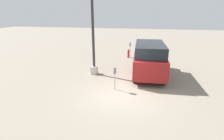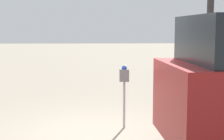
# 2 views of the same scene
# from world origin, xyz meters

# --- Properties ---
(ground_plane) EXTENTS (80.00, 80.00, 0.00)m
(ground_plane) POSITION_xyz_m (0.00, 0.00, 0.00)
(ground_plane) COLOR gray
(parking_meter_near) EXTENTS (0.20, 0.12, 1.33)m
(parking_meter_near) POSITION_xyz_m (0.54, 0.51, 0.98)
(parking_meter_near) COLOR #9E9EA3
(parking_meter_near) RESTS_ON ground
(parking_meter_far) EXTENTS (0.20, 0.12, 1.44)m
(parking_meter_far) POSITION_xyz_m (8.49, 0.52, 1.06)
(parking_meter_far) COLOR #9E9EA3
(parking_meter_far) RESTS_ON ground
(lamp_post) EXTENTS (0.44, 0.44, 6.01)m
(lamp_post) POSITION_xyz_m (2.94, 2.49, 2.15)
(lamp_post) COLOR beige
(lamp_post) RESTS_ON ground
(parked_van) EXTENTS (4.83, 2.28, 2.30)m
(parked_van) POSITION_xyz_m (3.37, -1.34, 1.23)
(parked_van) COLOR maroon
(parked_van) RESTS_ON ground
(fire_hydrant) EXTENTS (0.20, 0.20, 0.83)m
(fire_hydrant) POSITION_xyz_m (8.18, 0.63, 0.42)
(fire_hydrant) COLOR red
(fire_hydrant) RESTS_ON ground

